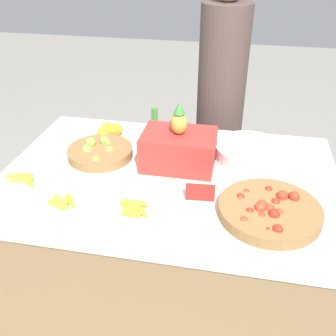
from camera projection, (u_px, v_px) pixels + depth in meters
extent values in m
plane|color=gray|center=(168.00, 282.00, 2.41)|extent=(12.00, 12.00, 0.00)
cube|color=olive|center=(168.00, 235.00, 2.22)|extent=(1.65, 1.15, 0.76)
cube|color=beige|center=(168.00, 177.00, 2.02)|extent=(1.72, 1.20, 0.01)
cylinder|color=olive|center=(100.00, 152.00, 2.17)|extent=(0.36, 0.36, 0.05)
sphere|color=#89BC42|center=(91.00, 142.00, 2.19)|extent=(0.05, 0.05, 0.05)
sphere|color=#89BC42|center=(101.00, 152.00, 2.17)|extent=(0.04, 0.04, 0.04)
sphere|color=#89BC42|center=(86.00, 148.00, 2.21)|extent=(0.05, 0.05, 0.05)
sphere|color=#7AB238|center=(96.00, 160.00, 2.07)|extent=(0.05, 0.05, 0.05)
sphere|color=#89BC42|center=(87.00, 149.00, 2.15)|extent=(0.06, 0.06, 0.06)
sphere|color=#7AB238|center=(109.00, 151.00, 2.16)|extent=(0.06, 0.06, 0.06)
sphere|color=#89BC42|center=(104.00, 140.00, 2.22)|extent=(0.05, 0.05, 0.05)
sphere|color=#7AB238|center=(107.00, 153.00, 2.17)|extent=(0.05, 0.05, 0.05)
sphere|color=#89BC42|center=(107.00, 142.00, 2.23)|extent=(0.04, 0.04, 0.04)
sphere|color=#89BC42|center=(114.00, 148.00, 2.22)|extent=(0.04, 0.04, 0.04)
cylinder|color=olive|center=(269.00, 211.00, 1.72)|extent=(0.45, 0.45, 0.05)
sphere|color=red|center=(269.00, 211.00, 1.71)|extent=(0.04, 0.04, 0.04)
sphere|color=red|center=(246.00, 194.00, 1.82)|extent=(0.05, 0.05, 0.05)
sphere|color=red|center=(278.00, 229.00, 1.58)|extent=(0.04, 0.04, 0.04)
sphere|color=red|center=(262.00, 218.00, 1.67)|extent=(0.05, 0.05, 0.05)
sphere|color=red|center=(260.00, 208.00, 1.70)|extent=(0.05, 0.05, 0.05)
sphere|color=red|center=(279.00, 213.00, 1.68)|extent=(0.04, 0.04, 0.04)
sphere|color=red|center=(250.00, 212.00, 1.69)|extent=(0.04, 0.04, 0.04)
sphere|color=red|center=(262.00, 205.00, 1.73)|extent=(0.05, 0.05, 0.05)
sphere|color=red|center=(241.00, 197.00, 1.78)|extent=(0.04, 0.04, 0.04)
sphere|color=red|center=(273.00, 233.00, 1.59)|extent=(0.04, 0.04, 0.04)
sphere|color=red|center=(294.00, 196.00, 1.76)|extent=(0.05, 0.05, 0.05)
sphere|color=red|center=(275.00, 206.00, 1.74)|extent=(0.05, 0.05, 0.05)
sphere|color=red|center=(282.00, 196.00, 1.77)|extent=(0.05, 0.05, 0.05)
sphere|color=red|center=(275.00, 203.00, 1.75)|extent=(0.04, 0.04, 0.04)
sphere|color=red|center=(244.00, 222.00, 1.64)|extent=(0.05, 0.05, 0.05)
sphere|color=red|center=(267.00, 232.00, 1.59)|extent=(0.04, 0.04, 0.04)
sphere|color=red|center=(268.00, 190.00, 1.83)|extent=(0.04, 0.04, 0.04)
sphere|color=red|center=(274.00, 214.00, 1.66)|extent=(0.05, 0.05, 0.05)
sphere|color=red|center=(269.00, 210.00, 1.71)|extent=(0.05, 0.05, 0.05)
sphere|color=red|center=(284.00, 229.00, 1.62)|extent=(0.04, 0.04, 0.04)
sphere|color=orange|center=(112.00, 130.00, 2.38)|extent=(0.08, 0.08, 0.08)
sphere|color=orange|center=(117.00, 130.00, 2.40)|extent=(0.07, 0.07, 0.07)
sphere|color=orange|center=(107.00, 128.00, 2.41)|extent=(0.08, 0.08, 0.08)
sphere|color=orange|center=(103.00, 134.00, 2.34)|extent=(0.08, 0.08, 0.08)
cylinder|color=silver|center=(249.00, 151.00, 2.16)|extent=(0.37, 0.37, 0.07)
cube|color=red|center=(200.00, 192.00, 1.81)|extent=(0.14, 0.02, 0.09)
cube|color=#B22D28|center=(179.00, 150.00, 2.06)|extent=(0.38, 0.27, 0.19)
ellipsoid|color=#B28E38|center=(179.00, 124.00, 1.98)|extent=(0.09, 0.09, 0.11)
cone|color=#387A33|center=(179.00, 108.00, 1.94)|extent=(0.06, 0.06, 0.06)
cylinder|color=#428438|center=(152.00, 123.00, 2.34)|extent=(0.01, 0.01, 0.20)
cylinder|color=#428438|center=(154.00, 124.00, 2.32)|extent=(0.01, 0.01, 0.20)
cylinder|color=#4C8E42|center=(155.00, 124.00, 2.32)|extent=(0.01, 0.01, 0.20)
cylinder|color=#428438|center=(152.00, 124.00, 2.32)|extent=(0.01, 0.01, 0.20)
cylinder|color=#428438|center=(157.00, 124.00, 2.32)|extent=(0.01, 0.01, 0.20)
ellipsoid|color=yellow|center=(135.00, 209.00, 1.75)|extent=(0.15, 0.10, 0.03)
ellipsoid|color=yellow|center=(131.00, 208.00, 1.75)|extent=(0.09, 0.12, 0.03)
ellipsoid|color=yellow|center=(130.00, 211.00, 1.74)|extent=(0.11, 0.09, 0.03)
ellipsoid|color=yellow|center=(128.00, 207.00, 1.77)|extent=(0.09, 0.14, 0.03)
ellipsoid|color=yellow|center=(136.00, 208.00, 1.76)|extent=(0.09, 0.14, 0.03)
ellipsoid|color=yellow|center=(132.00, 206.00, 1.74)|extent=(0.15, 0.08, 0.03)
ellipsoid|color=yellow|center=(137.00, 203.00, 1.76)|extent=(0.12, 0.03, 0.03)
ellipsoid|color=yellow|center=(65.00, 202.00, 1.80)|extent=(0.03, 0.12, 0.03)
ellipsoid|color=yellow|center=(60.00, 201.00, 1.80)|extent=(0.13, 0.11, 0.03)
ellipsoid|color=yellow|center=(70.00, 200.00, 1.81)|extent=(0.10, 0.12, 0.03)
ellipsoid|color=yellow|center=(57.00, 204.00, 1.79)|extent=(0.12, 0.05, 0.03)
ellipsoid|color=yellow|center=(21.00, 177.00, 1.98)|extent=(0.10, 0.11, 0.03)
ellipsoid|color=yellow|center=(24.00, 176.00, 1.98)|extent=(0.13, 0.05, 0.03)
ellipsoid|color=yellow|center=(18.00, 176.00, 1.99)|extent=(0.15, 0.04, 0.03)
ellipsoid|color=yellow|center=(26.00, 180.00, 1.95)|extent=(0.15, 0.11, 0.03)
cylinder|color=#473833|center=(220.00, 113.00, 2.79)|extent=(0.33, 0.33, 1.47)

